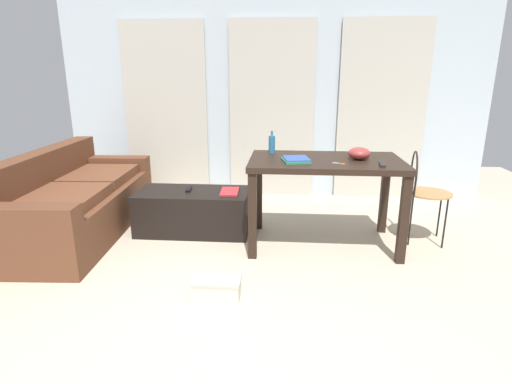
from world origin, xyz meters
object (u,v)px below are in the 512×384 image
object	(u,v)px
bowl	(359,153)
tv_remote_on_table	(382,165)
coffee_table	(194,211)
magazine	(230,191)
shoebox	(217,289)
wire_chair	(421,186)
scissors	(340,164)
tv_remote_primary	(189,189)
couch	(74,202)
craft_table	(325,172)
book_stack	(296,160)
bottle_near	(272,144)

from	to	relation	value
bowl	tv_remote_on_table	bearing A→B (deg)	-59.84
coffee_table	magazine	xyz separation A→B (m)	(0.36, -0.01, 0.21)
shoebox	wire_chair	bearing A→B (deg)	34.99
scissors	shoebox	bearing A→B (deg)	-137.23
wire_chair	tv_remote_primary	distance (m)	2.19
tv_remote_on_table	tv_remote_primary	bearing A→B (deg)	171.36
couch	tv_remote_on_table	bearing A→B (deg)	-6.83
tv_remote_primary	wire_chair	bearing A→B (deg)	-6.96
bowl	coffee_table	bearing A→B (deg)	172.33
craft_table	book_stack	xyz separation A→B (m)	(-0.26, -0.12, 0.13)
couch	magazine	size ratio (longest dim) A/B	7.16
couch	magazine	xyz separation A→B (m)	(1.52, 0.11, 0.11)
bottle_near	book_stack	xyz separation A→B (m)	(0.22, -0.38, -0.07)
book_stack	craft_table	bearing A→B (deg)	23.65
wire_chair	magazine	xyz separation A→B (m)	(-1.78, 0.05, -0.11)
couch	bowl	size ratio (longest dim) A/B	10.96
scissors	couch	bearing A→B (deg)	173.36
tv_remote_on_table	tv_remote_primary	size ratio (longest dim) A/B	1.05
tv_remote_on_table	tv_remote_primary	xyz separation A→B (m)	(-1.73, 0.48, -0.38)
bottle_near	shoebox	world-z (taller)	bottle_near
tv_remote_primary	shoebox	distance (m)	1.41
couch	wire_chair	distance (m)	3.31
bowl	craft_table	bearing A→B (deg)	-177.00
scissors	tv_remote_primary	world-z (taller)	scissors
tv_remote_primary	shoebox	size ratio (longest dim) A/B	0.45
wire_chair	book_stack	world-z (taller)	wire_chair
book_stack	tv_remote_primary	world-z (taller)	book_stack
coffee_table	tv_remote_primary	xyz separation A→B (m)	(-0.05, 0.03, 0.22)
bowl	magazine	bearing A→B (deg)	170.34
tv_remote_primary	shoebox	bearing A→B (deg)	-73.51
wire_chair	bowl	size ratio (longest dim) A/B	4.42
bottle_near	magazine	size ratio (longest dim) A/B	0.70
coffee_table	scissors	bearing A→B (deg)	-16.84
book_stack	tv_remote_on_table	bearing A→B (deg)	-9.83
tv_remote_on_table	magazine	size ratio (longest dim) A/B	0.53
book_stack	tv_remote_on_table	distance (m)	0.71
wire_chair	magazine	world-z (taller)	wire_chair
bowl	tv_remote_primary	bearing A→B (deg)	171.67
bowl	shoebox	world-z (taller)	bowl
coffee_table	tv_remote_on_table	bearing A→B (deg)	-15.21
wire_chair	bowl	bearing A→B (deg)	-166.42
tv_remote_on_table	magazine	world-z (taller)	tv_remote_on_table
coffee_table	tv_remote_on_table	distance (m)	1.84
book_stack	scissors	xyz separation A→B (m)	(0.36, -0.07, -0.01)
bowl	shoebox	distance (m)	1.70
craft_table	coffee_table	bearing A→B (deg)	169.93
bottle_near	magazine	world-z (taller)	bottle_near
bottle_near	book_stack	size ratio (longest dim) A/B	0.70
coffee_table	book_stack	bearing A→B (deg)	-18.85
craft_table	tv_remote_on_table	xyz separation A→B (m)	(0.43, -0.24, 0.12)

